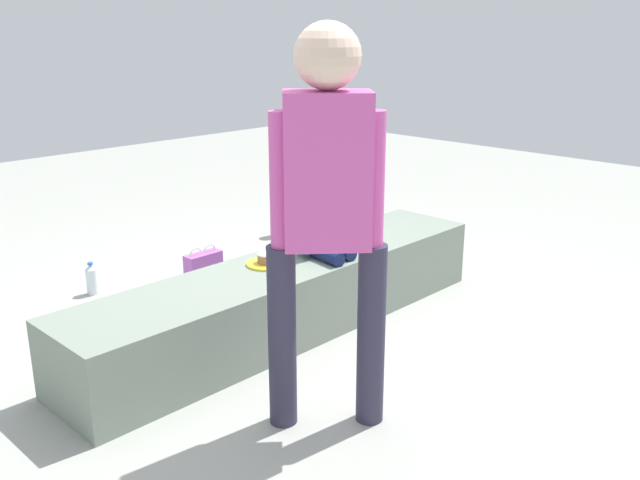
% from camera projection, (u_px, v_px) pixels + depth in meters
% --- Properties ---
extents(ground_plane, '(12.00, 12.00, 0.00)m').
position_uv_depth(ground_plane, '(289.00, 329.00, 3.83)').
color(ground_plane, '#A1A29A').
extents(concrete_ledge, '(2.62, 0.53, 0.39)m').
position_uv_depth(concrete_ledge, '(288.00, 297.00, 3.77)').
color(concrete_ledge, gray).
rests_on(concrete_ledge, ground_plane).
extents(child_seated, '(0.28, 0.33, 0.48)m').
position_uv_depth(child_seated, '(318.00, 218.00, 3.77)').
color(child_seated, '#121C49').
rests_on(child_seated, concrete_ledge).
extents(adult_standing, '(0.38, 0.37, 1.63)m').
position_uv_depth(adult_standing, '(327.00, 196.00, 2.66)').
color(adult_standing, '#2D2B41').
rests_on(adult_standing, ground_plane).
extents(cake_plate, '(0.22, 0.22, 0.07)m').
position_uv_depth(cake_plate, '(267.00, 261.00, 3.67)').
color(cake_plate, yellow).
rests_on(cake_plate, concrete_ledge).
extents(gift_bag, '(0.23, 0.09, 0.36)m').
position_uv_depth(gift_bag, '(204.00, 277.00, 4.16)').
color(gift_bag, '#B259BF').
rests_on(gift_bag, ground_plane).
extents(railing_post, '(0.36, 0.36, 1.15)m').
position_uv_depth(railing_post, '(329.00, 174.00, 5.69)').
color(railing_post, black).
rests_on(railing_post, ground_plane).
extents(water_bottle_near_gift, '(0.07, 0.07, 0.21)m').
position_uv_depth(water_bottle_near_gift, '(92.00, 280.00, 4.30)').
color(water_bottle_near_gift, silver).
rests_on(water_bottle_near_gift, ground_plane).
extents(party_cup_red, '(0.08, 0.08, 0.11)m').
position_uv_depth(party_cup_red, '(129.00, 308.00, 3.98)').
color(party_cup_red, red).
rests_on(party_cup_red, ground_plane).
extents(handbag_black_leather, '(0.27, 0.13, 0.28)m').
position_uv_depth(handbag_black_leather, '(304.00, 261.00, 4.64)').
color(handbag_black_leather, black).
rests_on(handbag_black_leather, ground_plane).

